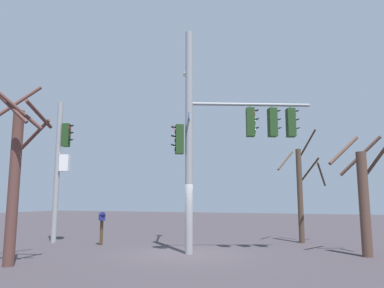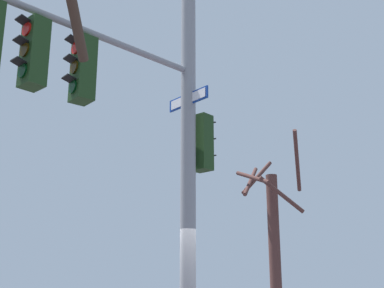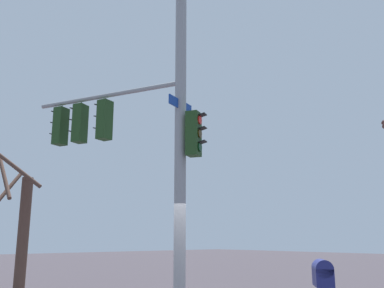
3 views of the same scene
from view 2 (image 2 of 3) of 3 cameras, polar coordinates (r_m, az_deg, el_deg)
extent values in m
cylinder|color=gray|center=(9.77, -0.42, 0.80)|extent=(0.29, 0.29, 8.46)
cylinder|color=gray|center=(8.95, -11.53, 12.06)|extent=(4.33, 1.97, 0.12)
cube|color=#1E3D19|center=(8.64, -11.85, 7.99)|extent=(0.40, 0.44, 1.10)
cylinder|color=red|center=(8.72, -12.68, 10.29)|extent=(0.10, 0.22, 0.22)
cube|color=black|center=(8.75, -13.08, 11.11)|extent=(0.22, 0.25, 0.06)
cylinder|color=#352504|center=(8.58, -12.82, 8.25)|extent=(0.10, 0.22, 0.22)
cube|color=black|center=(8.60, -13.22, 9.10)|extent=(0.22, 0.25, 0.06)
cylinder|color=black|center=(8.44, -12.97, 6.15)|extent=(0.10, 0.22, 0.22)
cube|color=black|center=(8.46, -13.37, 7.01)|extent=(0.22, 0.25, 0.06)
cylinder|color=gray|center=(8.92, -11.61, 11.66)|extent=(0.04, 0.04, 0.15)
cube|color=#1E3D19|center=(8.27, -16.92, 9.51)|extent=(0.43, 0.46, 1.10)
cylinder|color=red|center=(8.35, -17.71, 11.94)|extent=(0.12, 0.21, 0.22)
cube|color=black|center=(8.38, -18.10, 12.81)|extent=(0.24, 0.26, 0.06)
cylinder|color=#352504|center=(8.20, -17.92, 9.83)|extent=(0.12, 0.21, 0.22)
cube|color=black|center=(8.22, -18.30, 10.73)|extent=(0.24, 0.26, 0.06)
cylinder|color=black|center=(8.06, -18.13, 7.66)|extent=(0.12, 0.21, 0.22)
cube|color=black|center=(8.08, -18.52, 8.58)|extent=(0.24, 0.26, 0.06)
cylinder|color=gray|center=(8.55, -16.57, 13.30)|extent=(0.04, 0.04, 0.15)
cube|color=#1E3D19|center=(10.00, 1.08, 0.12)|extent=(0.43, 0.46, 1.10)
cylinder|color=red|center=(10.22, 1.67, 1.75)|extent=(0.13, 0.21, 0.22)
cube|color=black|center=(10.31, 1.93, 2.29)|extent=(0.24, 0.26, 0.06)
cylinder|color=#352504|center=(10.12, 1.68, -0.08)|extent=(0.13, 0.21, 0.22)
cube|color=black|center=(10.21, 1.94, 0.48)|extent=(0.24, 0.26, 0.06)
cylinder|color=black|center=(10.03, 1.70, -1.94)|extent=(0.13, 0.21, 0.22)
cube|color=black|center=(10.12, 1.96, -1.36)|extent=(0.24, 0.26, 0.06)
cube|color=navy|center=(10.02, -0.42, 4.92)|extent=(0.42, 1.04, 0.24)
cube|color=white|center=(10.00, -0.49, 4.95)|extent=(0.36, 0.94, 0.18)
cylinder|color=brown|center=(14.89, 9.08, -12.24)|extent=(0.33, 0.33, 4.70)
cylinder|color=brown|center=(15.27, 11.46, -1.85)|extent=(0.98, 1.39, 1.50)
cylinder|color=brown|center=(15.63, 7.15, -3.66)|extent=(1.23, 0.47, 1.16)
cylinder|color=brown|center=(14.76, 6.66, -3.67)|extent=(0.39, 1.42, 0.63)
cylinder|color=brown|center=(14.53, 9.81, -5.49)|extent=(1.32, 0.23, 0.99)
cylinder|color=brown|center=(15.35, 6.44, -4.08)|extent=(0.98, 1.05, 1.10)
camera|label=1|loc=(21.60, -25.83, -13.09)|focal=34.42mm
camera|label=3|loc=(11.38, 58.33, -6.96)|focal=39.72mm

